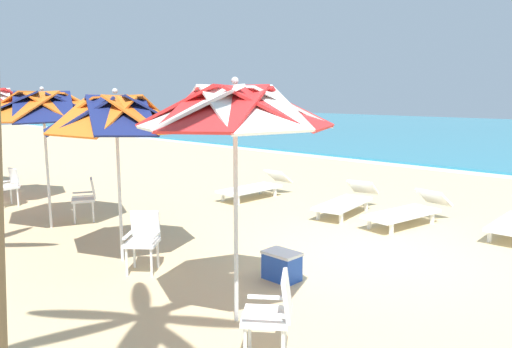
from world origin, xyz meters
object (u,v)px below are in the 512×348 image
Objects in this scene: plastic_chair_1 at (143,237)px; plastic_chair_3 at (9,185)px; beach_umbrella_0 at (235,110)px; plastic_chair_2 at (87,197)px; sun_lounger_1 at (408,211)px; sun_lounger_2 at (347,200)px; plastic_chair_0 at (273,311)px; beach_umbrella_1 at (116,116)px; cooler_box at (282,266)px; beach_umbrella_2 at (43,107)px; sun_lounger_3 at (255,187)px.

plastic_chair_1 is 5.79m from plastic_chair_3.
plastic_chair_2 is (-5.38, 0.99, -1.88)m from beach_umbrella_0.
sun_lounger_2 is (-1.39, -0.04, 0.00)m from sun_lounger_1.
plastic_chair_1 is (-2.97, 0.51, 0.00)m from plastic_chair_0.
beach_umbrella_0 reaches higher than sun_lounger_1.
beach_umbrella_1 is at bearing -113.45° from sun_lounger_1.
cooler_box is at bearing 3.53° from plastic_chair_2.
beach_umbrella_2 is 6.35m from sun_lounger_2.
plastic_chair_2 is (-6.23, 1.33, 0.00)m from plastic_chair_0.
beach_umbrella_0 is 2.73m from beach_umbrella_1.
cooler_box is at bearing -42.29° from sun_lounger_3.
sun_lounger_1 is at bearing 95.94° from beach_umbrella_0.
sun_lounger_2 is at bearing 50.43° from plastic_chair_2.
sun_lounger_3 is (-4.47, 4.95, -2.09)m from beach_umbrella_0.
sun_lounger_3 is at bearing 77.03° from plastic_chair_2.
beach_umbrella_2 is at bearing 174.63° from plastic_chair_0.
beach_umbrella_1 is at bearing -1.45° from beach_umbrella_2.
plastic_chair_2 is 4.96m from cooler_box.
cooler_box is at bearing 128.43° from plastic_chair_0.
beach_umbrella_2 is (-3.29, 0.07, 1.80)m from plastic_chair_1.
plastic_chair_3 is at bearing -166.80° from plastic_chair_2.
plastic_chair_3 is at bearing 175.20° from plastic_chair_0.
beach_umbrella_2 reaches higher than plastic_chair_3.
plastic_chair_0 is 1.73× the size of cooler_box.
beach_umbrella_2 is (-2.68, 0.07, 0.08)m from beach_umbrella_1.
plastic_chair_3 is (-7.91, 0.40, -1.88)m from beach_umbrella_0.
beach_umbrella_2 is 1.95m from plastic_chair_2.
beach_umbrella_2 is 1.21× the size of sun_lounger_2.
plastic_chair_0 is 1.00× the size of plastic_chair_1.
sun_lounger_3 is at bearing 135.15° from plastic_chair_0.
plastic_chair_2 is at bearing 163.11° from beach_umbrella_1.
beach_umbrella_0 is at bearing -2.86° from plastic_chair_3.
beach_umbrella_1 is 5.40m from sun_lounger_2.
beach_umbrella_1 is 1.18× the size of sun_lounger_1.
plastic_chair_1 is at bearing 175.28° from beach_umbrella_0.
beach_umbrella_2 is 5.35× the size of cooler_box.
plastic_chair_3 is 7.52m from cooler_box.
beach_umbrella_1 is at bearing -69.90° from sun_lounger_3.
beach_umbrella_2 reaches higher than sun_lounger_3.
sun_lounger_1 is (7.36, 4.80, -0.22)m from plastic_chair_3.
sun_lounger_1 and sun_lounger_3 have the same top height.
beach_umbrella_1 reaches higher than plastic_chair_3.
sun_lounger_2 is (-2.78, 5.50, -0.22)m from plastic_chair_0.
plastic_chair_1 is 1.00× the size of plastic_chair_3.
sun_lounger_2 is 2.55m from sun_lounger_3.
plastic_chair_1 is at bearing -13.99° from plastic_chair_2.
plastic_chair_0 is at bearing -9.83° from plastic_chair_1.
cooler_box is (4.96, 1.04, -2.10)m from beach_umbrella_2.
plastic_chair_1 is 5.33m from sun_lounger_3.
beach_umbrella_0 reaches higher than sun_lounger_2.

